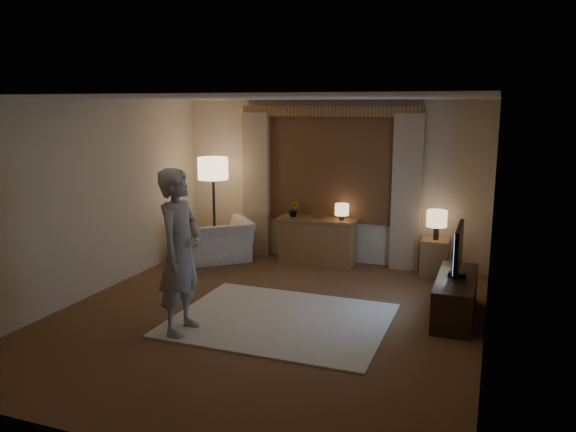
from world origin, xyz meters
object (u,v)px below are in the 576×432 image
at_px(sideboard, 317,242).
at_px(armchair, 218,240).
at_px(side_table, 435,258).
at_px(tv_stand, 456,297).
at_px(person, 180,252).

relative_size(sideboard, armchair, 1.15).
distance_m(armchair, side_table, 3.45).
distance_m(sideboard, side_table, 1.86).
bearing_deg(sideboard, tv_stand, -36.04).
xyz_separation_m(side_table, tv_stand, (0.42, -1.61, -0.03)).
xyz_separation_m(sideboard, side_table, (1.86, -0.05, -0.07)).
bearing_deg(person, sideboard, -12.50).
bearing_deg(side_table, tv_stand, -75.41).
bearing_deg(sideboard, side_table, -1.54).
height_order(tv_stand, person, person).
xyz_separation_m(side_table, person, (-2.42, -3.17, 0.66)).
distance_m(armchair, tv_stand, 4.04).
bearing_deg(person, tv_stand, -63.71).
height_order(side_table, person, person).
bearing_deg(armchair, person, 67.78).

